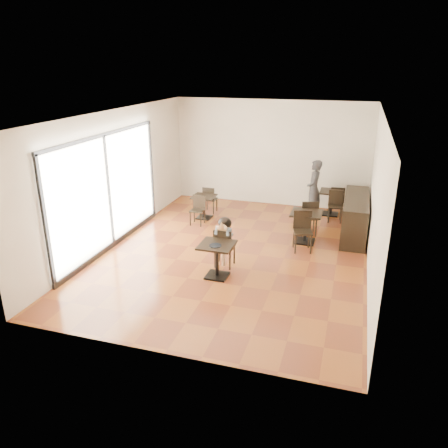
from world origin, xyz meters
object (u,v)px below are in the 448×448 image
at_px(chair_mid_b, 303,232).
at_px(chair_left_b, 197,211).
at_px(child_table, 217,260).
at_px(child_chair, 225,247).
at_px(chair_back_b, 335,207).
at_px(child, 225,242).
at_px(adult_patron, 314,189).
at_px(chair_back_a, 337,200).
at_px(chair_mid_a, 308,217).
at_px(cafe_table_back, 331,203).
at_px(cafe_table_mid, 306,227).
at_px(cafe_table_left, 204,207).
at_px(chair_left_a, 210,199).

bearing_deg(chair_mid_b, chair_left_b, 147.33).
distance_m(child_table, chair_left_b, 3.19).
height_order(child_chair, chair_back_b, child_chair).
bearing_deg(child_chair, child, -0.00).
distance_m(adult_patron, chair_back_a, 0.84).
relative_size(child_chair, adult_patron, 0.54).
relative_size(chair_mid_a, chair_back_b, 1.09).
bearing_deg(adult_patron, cafe_table_back, 115.24).
bearing_deg(chair_mid_b, cafe_table_back, 65.86).
bearing_deg(chair_mid_a, chair_mid_b, 74.87).
distance_m(chair_mid_b, chair_back_a, 2.99).
height_order(adult_patron, chair_back_b, adult_patron).
xyz_separation_m(adult_patron, cafe_table_mid, (0.05, -2.02, -0.43)).
distance_m(adult_patron, chair_mid_a, 1.51).
height_order(chair_left_b, chair_back_b, chair_back_b).
distance_m(child_chair, chair_mid_a, 2.86).
bearing_deg(chair_mid_a, cafe_table_back, -119.56).
height_order(adult_patron, cafe_table_mid, adult_patron).
bearing_deg(cafe_table_mid, chair_mid_a, 90.00).
height_order(cafe_table_left, chair_mid_a, chair_mid_a).
bearing_deg(chair_back_a, chair_mid_b, 72.79).
relative_size(chair_back_a, chair_back_b, 1.00).
height_order(child, chair_left_a, child).
bearing_deg(chair_left_b, chair_left_a, 90.20).
bearing_deg(child_table, cafe_table_left, 113.69).
distance_m(child_chair, chair_left_a, 3.68).
bearing_deg(child_chair, chair_mid_a, -122.15).
distance_m(adult_patron, cafe_table_back, 0.75).
distance_m(cafe_table_mid, chair_left_a, 3.36).
relative_size(child_chair, cafe_table_mid, 1.13).
bearing_deg(child, cafe_table_mid, 50.89).
distance_m(child_chair, cafe_table_left, 3.19).
bearing_deg(chair_back_b, chair_left_b, -164.79).
bearing_deg(chair_back_a, chair_mid_a, 66.20).
bearing_deg(cafe_table_back, adult_patron, -149.15).
xyz_separation_m(chair_mid_b, chair_left_a, (-3.00, 2.05, -0.07)).
xyz_separation_m(child_table, cafe_table_mid, (1.52, 2.42, 0.02)).
bearing_deg(child_table, cafe_table_back, 67.36).
distance_m(adult_patron, chair_back_b, 0.80).
bearing_deg(child_table, adult_patron, 71.62).
height_order(child_table, chair_left_a, chair_left_a).
relative_size(child_chair, cafe_table_back, 1.23).
xyz_separation_m(child, chair_mid_a, (1.52, 2.42, -0.09)).
distance_m(child_chair, adult_patron, 4.18).
xyz_separation_m(child_chair, chair_left_b, (-1.48, 2.27, -0.05)).
xyz_separation_m(child_chair, chair_left_a, (-1.48, 3.37, -0.05)).
bearing_deg(chair_mid_a, child_chair, 42.73).
distance_m(child, cafe_table_left, 3.20).
bearing_deg(cafe_table_back, cafe_table_left, -158.38).
xyz_separation_m(child, chair_left_b, (-1.48, 2.27, -0.16)).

